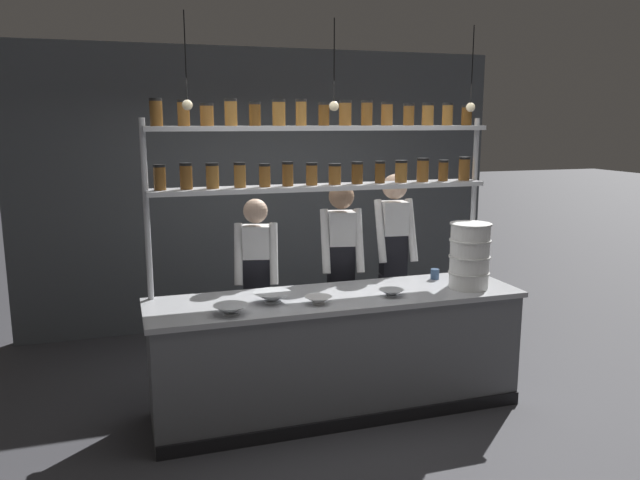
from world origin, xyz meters
The scene contains 14 objects.
ground_plane centered at (0.00, 0.00, 0.00)m, with size 40.00×40.00×0.00m, color #3D3D42.
back_wall centered at (0.00, 2.34, 1.49)m, with size 5.26×0.12×2.98m, color #4C5156.
prep_counter centered at (0.00, 0.00, 0.46)m, with size 2.86×0.76×0.92m.
spice_shelf_unit centered at (-0.01, 0.33, 1.92)m, with size 2.75×0.28×2.38m.
chef_left centered at (-0.48, 0.68, 0.91)m, with size 0.40×0.33×1.59m.
chef_center centered at (0.25, 0.62, 0.99)m, with size 0.40×0.32×1.70m.
chef_right centered at (0.80, 0.74, 1.02)m, with size 0.38×0.32×1.76m.
container_stack centered at (1.06, -0.12, 1.18)m, with size 0.32×0.32×0.52m.
prep_bowl_near_left centered at (0.38, -0.15, 0.95)m, with size 0.19×0.19×0.05m.
prep_bowl_center_front centered at (-0.51, -0.03, 0.96)m, with size 0.28×0.28×0.08m.
prep_bowl_center_back centered at (-0.21, -0.17, 0.95)m, with size 0.20×0.20×0.06m.
prep_bowl_near_right centered at (-0.85, -0.23, 0.95)m, with size 0.24×0.24×0.07m.
serving_cup_front centered at (0.94, 0.22, 0.96)m, with size 0.07×0.07×0.09m.
pendant_light_row centered at (-0.01, 0.00, 2.36)m, with size 2.22×0.07×0.64m.
Camera 1 is at (-1.53, -4.31, 2.22)m, focal length 35.00 mm.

